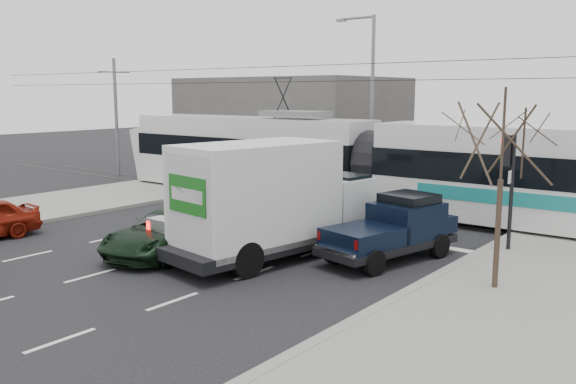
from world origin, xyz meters
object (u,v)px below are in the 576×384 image
Objects in this scene: tram at (376,164)px; box_truck at (272,201)px; bare_tree at (503,143)px; navy_pickup at (395,228)px; silver_pickup at (240,214)px; traffic_signal at (509,167)px; street_lamp_far at (369,91)px; green_car at (167,233)px.

tram is 3.75× the size of box_truck.
navy_pickup is (-3.53, 1.26, -2.83)m from bare_tree.
box_truck reaches higher than silver_pickup.
bare_tree is 1.39× the size of traffic_signal.
box_truck is (1.38, -8.57, -0.25)m from tram.
box_truck is at bearing -131.73° from navy_pickup.
street_lamp_far is 7.66m from tram.
tram is 8.09m from silver_pickup.
bare_tree reaches higher than box_truck.
traffic_signal is 10.82m from green_car.
street_lamp_far is at bearing 131.12° from bare_tree.
navy_pickup is (4.40, -6.39, -1.05)m from tram.
street_lamp_far is 1.21× the size of box_truck.
bare_tree is at bearing 2.39° from green_car.
box_truck is 3.53m from green_car.
street_lamp_far reaches higher than traffic_signal.
silver_pickup is at bearing -76.21° from street_lamp_far.
navy_pickup is (4.86, 1.62, -0.09)m from silver_pickup.
green_car is (-5.93, -3.85, -0.30)m from navy_pickup.
traffic_signal is at bearing 25.41° from green_car.
silver_pickup is 5.12m from navy_pickup.
traffic_signal is at bearing 105.76° from bare_tree.
box_truck is at bearing -137.82° from traffic_signal.
street_lamp_far reaches higher than silver_pickup.
tram is 5.69× the size of navy_pickup.
tram reaches higher than bare_tree.
tram reaches higher than traffic_signal.
bare_tree reaches higher than traffic_signal.
green_car is at bearing -164.69° from bare_tree.
street_lamp_far is (-11.79, 13.50, 1.32)m from bare_tree.
silver_pickup is (-0.46, -8.02, -0.96)m from tram.
tram reaches higher than silver_pickup.
traffic_signal reaches higher than box_truck.
box_truck is (1.83, -0.56, 0.71)m from silver_pickup.
navy_pickup is 7.08m from green_car.
traffic_signal is at bearing -29.05° from tram.
bare_tree is 4.28m from traffic_signal.
silver_pickup is at bearing -149.01° from traffic_signal.
street_lamp_far reaches higher than tram.
green_car is (-9.46, -2.59, -3.13)m from bare_tree.
tram is at bearing -56.56° from street_lamp_far.
box_truck is (-5.42, -4.91, -0.98)m from traffic_signal.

